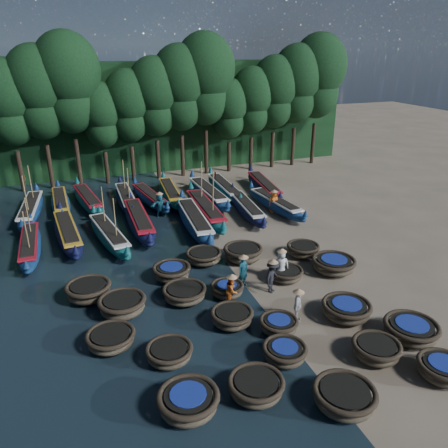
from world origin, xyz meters
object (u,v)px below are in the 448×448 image
object	(u,v)px
coracle_10	(111,339)
long_boat_9	(31,210)
coracle_11	(169,353)
fisherman_1	(243,269)
coracle_23	(243,253)
long_boat_16	(224,188)
coracle_8	(376,350)
long_boat_6	(205,210)
coracle_5	(188,402)
long_boat_12	(126,198)
coracle_19	(334,264)
fisherman_5	(160,205)
long_boat_2	(68,233)
fisherman_2	(232,289)
coracle_22	(204,256)
coracle_18	(286,274)
coracle_4	(443,369)
coracle_16	(184,293)
coracle_21	(172,272)
long_boat_13	(150,197)
coracle_3	(344,397)
long_boat_17	(264,186)
long_boat_3	(109,235)
long_boat_11	(88,200)
coracle_24	(303,249)
long_boat_10	(61,203)
coracle_12	(232,317)
long_boat_8	(275,204)
long_boat_15	(208,193)
coracle_20	(89,290)
coracle_17	(227,289)
coracle_7	(285,352)
fisherman_4	(298,305)
coracle_13	(279,325)
coracle_15	(122,305)
fisherman_0	(281,264)
long_boat_1	(30,245)
long_boat_5	(194,220)
fisherman_6	(274,201)
long_boat_4	(139,220)
coracle_9	(411,330)

from	to	relation	value
coracle_10	long_boat_9	world-z (taller)	long_boat_9
coracle_11	fisherman_1	xyz separation A→B (m)	(4.87, 4.30, 0.56)
coracle_23	long_boat_16	bearing A→B (deg)	74.95
coracle_8	long_boat_6	size ratio (longest dim) A/B	0.22
coracle_5	long_boat_12	xyz separation A→B (m)	(1.15, 21.38, 0.05)
coracle_19	fisherman_5	world-z (taller)	fisherman_5
long_boat_2	fisherman_2	bearing A→B (deg)	-61.05
coracle_22	coracle_18	bearing A→B (deg)	-43.90
coracle_4	coracle_23	distance (m)	11.75
coracle_23	fisherman_5	distance (m)	8.88
coracle_16	coracle_21	bearing A→B (deg)	92.40
long_boat_13	coracle_3	bearing A→B (deg)	-93.84
coracle_10	long_boat_17	xyz separation A→B (m)	(14.29, 16.00, 0.17)
coracle_23	long_boat_3	xyz separation A→B (m)	(-6.84, 5.15, 0.04)
fisherman_5	long_boat_11	bearing A→B (deg)	126.47
coracle_4	coracle_24	distance (m)	10.60
long_boat_17	long_boat_9	bearing A→B (deg)	-175.05
long_boat_10	coracle_4	bearing A→B (deg)	-63.51
coracle_3	coracle_12	distance (m)	5.99
long_boat_8	fisherman_2	distance (m)	13.15
coracle_23	long_boat_10	xyz separation A→B (m)	(-9.55, 12.51, 0.02)
coracle_12	coracle_21	bearing A→B (deg)	107.48
long_boat_2	long_boat_15	distance (m)	11.47
coracle_20	coracle_23	size ratio (longest dim) A/B	0.97
coracle_8	coracle_17	bearing A→B (deg)	121.41
coracle_7	fisherman_5	distance (m)	16.85
fisherman_4	coracle_22	bearing A→B (deg)	57.48
coracle_11	fisherman_2	size ratio (longest dim) A/B	1.07
coracle_3	long_boat_11	distance (m)	24.60
coracle_17	fisherman_4	bearing A→B (deg)	-53.97
coracle_13	long_boat_9	bearing A→B (deg)	119.71
coracle_5	coracle_15	xyz separation A→B (m)	(-1.23, 6.60, 0.02)
coracle_10	coracle_22	size ratio (longest dim) A/B	0.92
coracle_23	fisherman_0	world-z (taller)	fisherman_0
long_boat_1	long_boat_12	world-z (taller)	long_boat_12
coracle_4	long_boat_12	xyz separation A→B (m)	(-8.08, 23.01, 0.12)
coracle_16	long_boat_10	size ratio (longest dim) A/B	0.33
long_boat_11	long_boat_5	bearing A→B (deg)	-56.48
coracle_4	coracle_20	world-z (taller)	coracle_20
coracle_16	long_boat_3	distance (m)	8.47
long_boat_12	fisherman_2	world-z (taller)	long_boat_12
coracle_3	long_boat_16	world-z (taller)	long_boat_16
coracle_4	fisherman_6	distance (m)	17.78
coracle_19	long_boat_6	xyz separation A→B (m)	(-4.06, 9.97, 0.15)
coracle_11	long_boat_3	xyz separation A→B (m)	(-0.89, 12.06, 0.15)
long_boat_4	coracle_9	bearing A→B (deg)	-60.85
long_boat_5	long_boat_15	bearing A→B (deg)	66.33
coracle_3	coracle_7	bearing A→B (deg)	105.85
long_boat_11	long_boat_3	bearing A→B (deg)	-92.67
long_boat_4	fisherman_1	xyz separation A→B (m)	(3.63, -9.38, 0.37)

